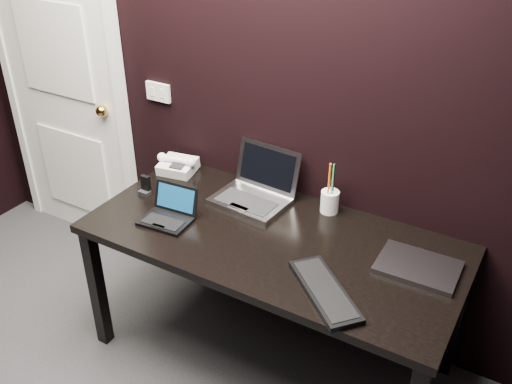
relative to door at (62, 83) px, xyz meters
The scene contains 11 objects.
wall_back 1.37m from the door, ahead, with size 4.00×4.00×0.00m, color black.
door is the anchor object (origin of this frame).
wall_switch 0.73m from the door, ahead, with size 0.15×0.02×0.10m.
desk 1.73m from the door, 12.82° to the right, with size 1.70×0.80×0.74m.
netbook 1.30m from the door, 23.43° to the right, with size 0.24×0.22×0.15m.
silver_laptop 1.45m from the door, ahead, with size 0.38×0.34×0.24m.
ext_keyboard 2.13m from the door, 16.92° to the right, with size 0.40×0.38×0.03m.
closed_laptop 2.32m from the door, ahead, with size 0.33×0.24×0.02m.
desk_phone 0.96m from the door, ahead, with size 0.23×0.20×0.11m.
mobile_phone 1.03m from the door, 22.01° to the right, with size 0.06×0.05×0.10m.
pen_cup 1.80m from the door, ahead, with size 0.10×0.10×0.26m.
Camera 1 is at (1.30, -0.45, 2.21)m, focal length 40.00 mm.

